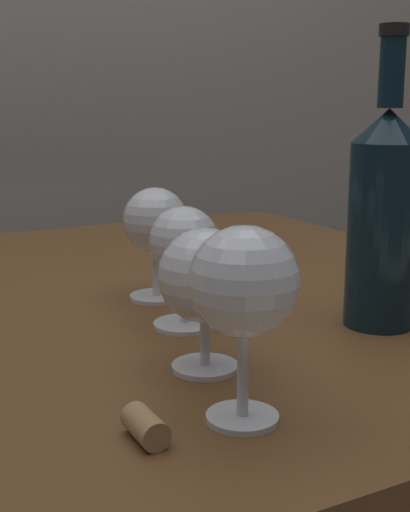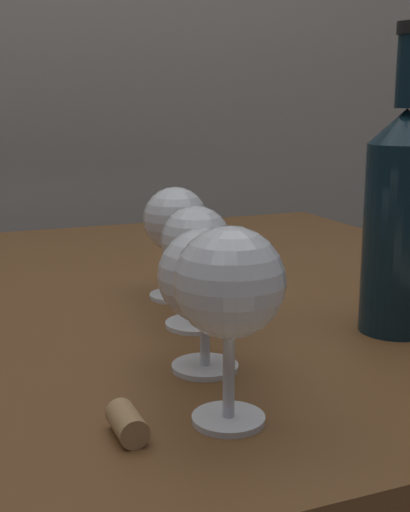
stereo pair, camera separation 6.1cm
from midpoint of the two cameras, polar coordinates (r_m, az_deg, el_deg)
dining_table at (r=0.89m, az=-7.81°, el=-8.97°), size 1.20×0.99×0.73m
wine_glass_merlot at (r=0.51m, az=5.46°, el=-2.51°), size 0.08×0.08×0.15m
wine_glass_amber at (r=0.61m, az=2.84°, el=-1.93°), size 0.08×0.08×0.13m
wine_glass_rose at (r=0.73m, az=1.62°, el=0.86°), size 0.07×0.07×0.13m
wine_glass_port at (r=0.84m, az=-0.38°, el=2.70°), size 0.08×0.08×0.14m
wine_bottle at (r=0.75m, az=17.99°, el=3.06°), size 0.08×0.08×0.31m
cork at (r=0.51m, az=-2.96°, el=-13.58°), size 0.02×0.04×0.02m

